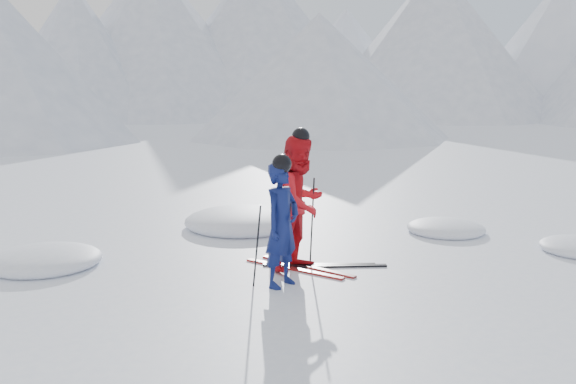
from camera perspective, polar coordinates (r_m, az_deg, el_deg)
ground at (r=9.76m, az=8.27°, el=-6.14°), size 160.00×160.00×0.00m
mountain_range at (r=44.36m, az=-15.61°, el=14.66°), size 106.15×62.94×15.53m
skier_blue at (r=8.14m, az=-0.57°, el=-3.11°), size 0.73×0.62×1.69m
skier_red at (r=8.89m, az=1.18°, el=-1.05°), size 1.18×1.06×1.98m
pole_blue_left at (r=8.20m, az=-2.92°, el=-5.05°), size 0.11×0.08×1.12m
pole_blue_right at (r=8.54m, az=0.06°, el=-4.44°), size 0.11×0.07×1.12m
pole_red_left at (r=9.02m, az=-1.29°, el=-3.03°), size 0.13×0.10×1.32m
pole_red_right at (r=9.24m, az=2.27°, el=-2.73°), size 0.13×0.09×1.32m
ski_worn_left at (r=9.06m, az=0.50°, el=-7.19°), size 0.79×1.58×0.03m
ski_worn_right at (r=9.18m, az=1.80°, el=-6.97°), size 0.68×1.62×0.03m
ski_loose_a at (r=9.28m, az=2.94°, el=-6.80°), size 1.52×0.92×0.03m
ski_loose_b at (r=9.21m, az=3.98°, el=-6.93°), size 1.55×0.87×0.03m
snow_lumps at (r=11.01m, az=-1.72°, el=-4.21°), size 9.25×6.25×0.50m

